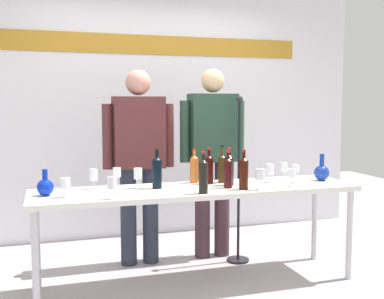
% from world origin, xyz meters
% --- Properties ---
extents(ground_plane, '(10.00, 10.00, 0.00)m').
position_xyz_m(ground_plane, '(0.00, 0.00, 0.00)').
color(ground_plane, '#A69CA0').
extents(back_wall, '(4.70, 0.11, 3.00)m').
position_xyz_m(back_wall, '(0.00, 1.59, 1.50)').
color(back_wall, white).
rests_on(back_wall, ground).
extents(display_table, '(2.54, 0.62, 0.77)m').
position_xyz_m(display_table, '(0.00, 0.00, 0.71)').
color(display_table, white).
rests_on(display_table, ground).
extents(decanter_blue_left, '(0.12, 0.12, 0.19)m').
position_xyz_m(decanter_blue_left, '(-1.13, 0.02, 0.84)').
color(decanter_blue_left, '#0A28B8').
rests_on(decanter_blue_left, display_table).
extents(decanter_blue_right, '(0.13, 0.13, 0.23)m').
position_xyz_m(decanter_blue_right, '(1.11, 0.02, 0.85)').
color(decanter_blue_right, navy).
rests_on(decanter_blue_right, display_table).
extents(presenter_left, '(0.63, 0.22, 1.72)m').
position_xyz_m(presenter_left, '(-0.34, 0.62, 0.99)').
color(presenter_left, '#272D3C').
rests_on(presenter_left, ground).
extents(presenter_right, '(0.62, 0.22, 1.74)m').
position_xyz_m(presenter_right, '(0.34, 0.62, 1.00)').
color(presenter_right, '#412931').
rests_on(presenter_right, ground).
extents(wine_bottle_0, '(0.07, 0.07, 0.30)m').
position_xyz_m(wine_bottle_0, '(0.14, 0.14, 0.90)').
color(wine_bottle_0, black).
rests_on(wine_bottle_0, display_table).
extents(wine_bottle_1, '(0.07, 0.07, 0.31)m').
position_xyz_m(wine_bottle_1, '(0.27, 0.17, 0.90)').
color(wine_bottle_1, '#483616').
rests_on(wine_bottle_1, display_table).
extents(wine_bottle_2, '(0.08, 0.08, 0.30)m').
position_xyz_m(wine_bottle_2, '(0.27, 0.03, 0.91)').
color(wine_bottle_2, black).
rests_on(wine_bottle_2, display_table).
extents(wine_bottle_3, '(0.07, 0.07, 0.31)m').
position_xyz_m(wine_bottle_3, '(-0.31, 0.06, 0.91)').
color(wine_bottle_3, black).
rests_on(wine_bottle_3, display_table).
extents(wine_bottle_4, '(0.07, 0.07, 0.31)m').
position_xyz_m(wine_bottle_4, '(0.31, -0.18, 0.91)').
color(wine_bottle_4, '#340E05').
rests_on(wine_bottle_4, display_table).
extents(wine_bottle_5, '(0.07, 0.07, 0.31)m').
position_xyz_m(wine_bottle_5, '(-0.03, -0.24, 0.91)').
color(wine_bottle_5, black).
rests_on(wine_bottle_5, display_table).
extents(wine_bottle_6, '(0.07, 0.07, 0.29)m').
position_xyz_m(wine_bottle_6, '(0.05, 0.23, 0.90)').
color(wine_bottle_6, '#CE6627').
rests_on(wine_bottle_6, display_table).
extents(wine_bottle_7, '(0.07, 0.07, 0.29)m').
position_xyz_m(wine_bottle_7, '(0.22, -0.08, 0.90)').
color(wine_bottle_7, '#360C0E').
rests_on(wine_bottle_7, display_table).
extents(wine_glass_left_0, '(0.06, 0.06, 0.15)m').
position_xyz_m(wine_glass_left_0, '(-0.78, 0.19, 0.88)').
color(wine_glass_left_0, white).
rests_on(wine_glass_left_0, display_table).
extents(wine_glass_left_1, '(0.06, 0.06, 0.16)m').
position_xyz_m(wine_glass_left_1, '(-0.70, -0.25, 0.88)').
color(wine_glass_left_1, white).
rests_on(wine_glass_left_1, display_table).
extents(wine_glass_left_2, '(0.07, 0.07, 0.16)m').
position_xyz_m(wine_glass_left_2, '(-0.45, 0.11, 0.89)').
color(wine_glass_left_2, white).
rests_on(wine_glass_left_2, display_table).
extents(wine_glass_left_3, '(0.06, 0.06, 0.15)m').
position_xyz_m(wine_glass_left_3, '(-0.59, 0.25, 0.88)').
color(wine_glass_left_3, white).
rests_on(wine_glass_left_3, display_table).
extents(wine_glass_left_4, '(0.07, 0.07, 0.14)m').
position_xyz_m(wine_glass_left_4, '(-1.00, -0.09, 0.87)').
color(wine_glass_left_4, white).
rests_on(wine_glass_left_4, display_table).
extents(wine_glass_right_0, '(0.07, 0.07, 0.15)m').
position_xyz_m(wine_glass_right_0, '(0.65, 0.07, 0.88)').
color(wine_glass_right_0, white).
rests_on(wine_glass_right_0, display_table).
extents(wine_glass_right_1, '(0.06, 0.06, 0.14)m').
position_xyz_m(wine_glass_right_1, '(0.84, 0.18, 0.87)').
color(wine_glass_right_1, white).
rests_on(wine_glass_right_1, display_table).
extents(wine_glass_right_2, '(0.07, 0.07, 0.16)m').
position_xyz_m(wine_glass_right_2, '(0.42, -0.22, 0.89)').
color(wine_glass_right_2, white).
rests_on(wine_glass_right_2, display_table).
extents(wine_glass_right_3, '(0.06, 0.06, 0.14)m').
position_xyz_m(wine_glass_right_3, '(0.72, -0.17, 0.87)').
color(wine_glass_right_3, white).
rests_on(wine_glass_right_3, display_table).
extents(wine_glass_right_4, '(0.06, 0.06, 0.15)m').
position_xyz_m(wine_glass_right_4, '(0.85, -0.00, 0.88)').
color(wine_glass_right_4, white).
rests_on(wine_glass_right_4, display_table).
extents(microphone_stand, '(0.20, 0.20, 1.49)m').
position_xyz_m(microphone_stand, '(0.52, 0.41, 0.50)').
color(microphone_stand, black).
rests_on(microphone_stand, ground).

